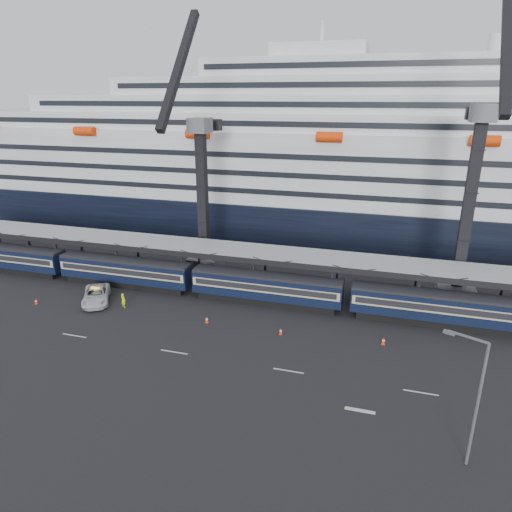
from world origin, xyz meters
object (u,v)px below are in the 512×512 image
(pickup_truck, at_px, (96,295))
(train, at_px, (293,290))
(worker, at_px, (123,300))
(street_lamp, at_px, (474,396))

(pickup_truck, bearing_deg, train, -16.39)
(train, distance_m, worker, 21.00)
(pickup_truck, relative_size, street_lamp, 0.68)
(train, relative_size, street_lamp, 13.51)
(train, height_order, pickup_truck, train)
(worker, bearing_deg, train, -142.07)
(pickup_truck, relative_size, worker, 3.64)
(street_lamp, bearing_deg, train, 128.28)
(pickup_truck, bearing_deg, worker, -34.80)
(pickup_truck, distance_m, worker, 4.14)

